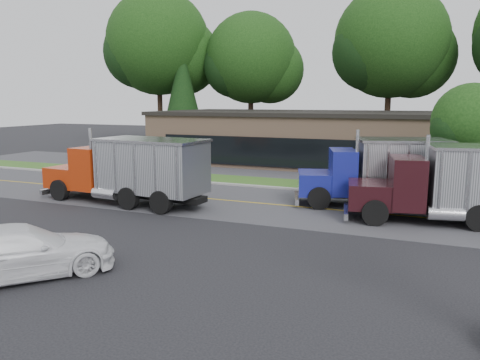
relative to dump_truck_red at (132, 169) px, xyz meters
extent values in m
plane|color=#2D2D31|center=(5.85, -6.48, -1.81)|extent=(140.00, 140.00, 0.00)
cube|color=#55555A|center=(5.85, 2.52, -1.81)|extent=(60.00, 8.00, 0.02)
cube|color=gold|center=(5.85, 2.52, -1.81)|extent=(60.00, 0.12, 0.01)
cube|color=#9E9E99|center=(5.85, 6.72, -1.81)|extent=(60.00, 0.30, 0.12)
cube|color=#2C6221|center=(5.85, 8.52, -1.81)|extent=(60.00, 3.40, 0.03)
cube|color=#55555A|center=(5.85, 13.52, -1.81)|extent=(60.00, 7.00, 0.02)
cube|color=tan|center=(7.85, 19.52, 0.19)|extent=(32.00, 12.00, 4.00)
cylinder|color=#382619|center=(-14.15, 25.52, 1.24)|extent=(0.56, 0.56, 6.10)
sphere|color=black|center=(-14.15, 25.52, 9.53)|extent=(11.16, 11.16, 11.16)
sphere|color=black|center=(-12.06, 26.92, 8.13)|extent=(8.37, 8.37, 8.37)
sphere|color=black|center=(-15.89, 24.48, 8.48)|extent=(7.67, 7.67, 7.67)
cylinder|color=#382619|center=(-4.15, 27.52, 0.77)|extent=(0.56, 0.56, 5.16)
sphere|color=black|center=(-4.15, 27.52, 7.77)|extent=(9.43, 9.43, 9.43)
sphere|color=black|center=(-2.38, 28.70, 6.59)|extent=(7.07, 7.07, 7.07)
sphere|color=black|center=(-5.62, 26.64, 6.88)|extent=(6.48, 6.48, 6.48)
cylinder|color=#382619|center=(9.85, 27.52, 1.05)|extent=(0.56, 0.56, 5.72)
sphere|color=black|center=(9.85, 27.52, 8.82)|extent=(10.47, 10.47, 10.47)
sphere|color=black|center=(11.81, 28.83, 7.51)|extent=(7.85, 7.85, 7.85)
sphere|color=black|center=(8.22, 26.54, 7.84)|extent=(7.20, 7.20, 7.20)
cylinder|color=#382619|center=(-10.15, 23.52, -1.31)|extent=(0.44, 0.44, 1.00)
cone|color=black|center=(-10.15, 23.52, 4.14)|extent=(4.76, 4.76, 9.74)
cylinder|color=#382619|center=(15.85, 8.52, -0.70)|extent=(0.56, 0.56, 2.23)
sphere|color=black|center=(15.85, 8.52, 2.33)|extent=(4.07, 4.07, 4.07)
sphere|color=black|center=(15.22, 8.14, 1.94)|extent=(2.80, 2.80, 2.80)
cube|color=black|center=(-0.27, 0.02, -1.24)|extent=(8.91, 1.72, 0.28)
cube|color=#B42F0C|center=(-4.10, 0.34, -0.69)|extent=(2.30, 2.47, 1.10)
cube|color=#B42F0C|center=(-2.38, 0.19, -0.09)|extent=(1.73, 2.52, 2.20)
cube|color=black|center=(-3.05, 0.25, 0.31)|extent=(0.23, 2.10, 0.90)
cube|color=silver|center=(1.27, -0.10, 0.21)|extent=(5.48, 2.92, 2.50)
cube|color=silver|center=(1.27, -0.10, 1.51)|extent=(5.64, 3.09, 0.12)
cylinder|color=black|center=(-3.82, 1.47, -1.24)|extent=(1.12, 0.44, 1.10)
cylinder|color=black|center=(-4.01, -0.83, -1.24)|extent=(1.12, 0.44, 1.10)
cylinder|color=black|center=(1.75, 1.01, -1.24)|extent=(1.12, 0.44, 1.10)
cylinder|color=black|center=(1.56, -1.28, -1.24)|extent=(1.12, 0.44, 1.10)
cube|color=black|center=(11.52, 4.27, -1.24)|extent=(6.92, 2.95, 0.28)
cube|color=navy|center=(8.63, 3.40, -0.69)|extent=(2.25, 2.68, 1.10)
cube|color=navy|center=(9.93, 3.79, -0.09)|extent=(1.84, 2.65, 2.20)
cube|color=black|center=(9.43, 3.64, 0.31)|extent=(0.66, 2.03, 0.90)
cube|color=silver|center=(12.67, 4.62, 0.21)|extent=(4.69, 3.59, 2.50)
cube|color=silver|center=(12.67, 4.62, 1.51)|extent=(4.87, 3.77, 0.12)
cylinder|color=black|center=(8.45, 4.55, -1.24)|extent=(1.15, 0.65, 1.10)
cylinder|color=black|center=(9.11, 2.35, -1.24)|extent=(1.15, 0.65, 1.10)
cylinder|color=black|center=(12.63, 5.80, -1.24)|extent=(1.15, 0.65, 1.10)
cylinder|color=black|center=(13.29, 3.60, -1.24)|extent=(1.15, 0.65, 1.10)
cube|color=black|center=(14.91, 2.00, -1.24)|extent=(7.82, 2.36, 0.28)
cube|color=black|center=(11.59, 1.40, -0.69)|extent=(2.23, 2.59, 1.10)
cube|color=black|center=(13.08, 1.67, -0.09)|extent=(1.75, 2.60, 2.20)
cube|color=black|center=(12.50, 1.57, 0.31)|extent=(0.43, 2.08, 0.90)
cylinder|color=black|center=(11.55, 2.56, -1.24)|extent=(1.14, 0.54, 1.10)
cylinder|color=black|center=(11.96, 0.30, -1.24)|extent=(1.14, 0.54, 1.10)
imported|color=white|center=(2.81, -9.69, -1.02)|extent=(5.16, 5.63, 1.58)
camera|label=1|loc=(13.98, -19.56, 3.45)|focal=35.00mm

